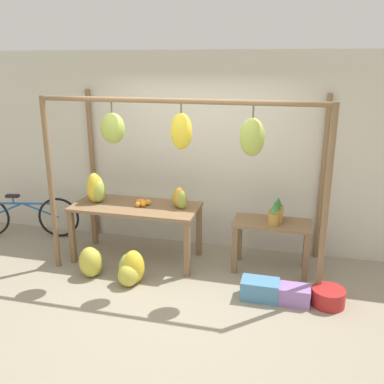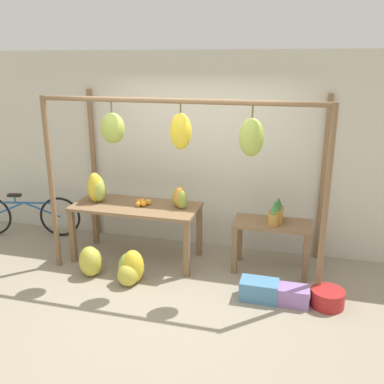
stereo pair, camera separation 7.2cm
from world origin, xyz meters
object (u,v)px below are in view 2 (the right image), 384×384
banana_pile_ground_right (131,269)px  banana_pile_ground_left (92,261)px  papaya_pile (180,198)px  orange_pile (142,203)px  parked_bicycle (25,215)px  banana_pile_on_table (97,189)px  blue_bucket (328,298)px  fruit_crate_white (259,290)px  fruit_crate_purple (291,295)px  pineapple_cluster (276,214)px

banana_pile_ground_right → banana_pile_ground_left: bearing=172.4°
papaya_pile → orange_pile: bearing=-175.3°
orange_pile → parked_bicycle: orange_pile is taller
banana_pile_on_table → blue_bucket: (3.10, -0.60, -0.87)m
fruit_crate_white → papaya_pile: papaya_pile is taller
banana_pile_ground_right → blue_bucket: banana_pile_ground_right is taller
banana_pile_on_table → parked_bicycle: banana_pile_on_table is taller
papaya_pile → fruit_crate_purple: (1.53, -0.70, -0.82)m
orange_pile → fruit_crate_white: 1.93m
banana_pile_ground_right → blue_bucket: (2.35, 0.08, -0.09)m
pineapple_cluster → papaya_pile: 1.26m
fruit_crate_white → banana_pile_ground_left: bearing=178.9°
fruit_crate_purple → fruit_crate_white: bearing=178.9°
orange_pile → banana_pile_ground_right: size_ratio=0.44×
fruit_crate_purple → banana_pile_ground_right: bearing=-179.2°
banana_pile_on_table → fruit_crate_purple: banana_pile_on_table is taller
pineapple_cluster → papaya_pile: (-1.26, -0.08, 0.12)m
orange_pile → parked_bicycle: 2.17m
banana_pile_ground_left → blue_bucket: (2.92, 0.01, -0.08)m
orange_pile → fruit_crate_white: orange_pile is taller
orange_pile → banana_pile_ground_left: size_ratio=0.46×
banana_pile_ground_left → fruit_crate_white: banana_pile_ground_left is taller
banana_pile_on_table → pineapple_cluster: banana_pile_on_table is taller
banana_pile_ground_left → fruit_crate_purple: banana_pile_ground_left is taller
banana_pile_ground_left → papaya_pile: 1.40m
orange_pile → pineapple_cluster: (1.77, 0.12, -0.03)m
pineapple_cluster → fruit_crate_white: 1.03m
orange_pile → fruit_crate_purple: (2.04, -0.65, -0.72)m
banana_pile_on_table → pineapple_cluster: size_ratio=1.12×
orange_pile → fruit_crate_purple: bearing=-17.7°
banana_pile_on_table → parked_bicycle: (-1.43, 0.30, -0.64)m
banana_pile_on_table → fruit_crate_purple: size_ratio=1.06×
orange_pile → blue_bucket: size_ratio=0.56×
banana_pile_ground_right → fruit_crate_white: (1.59, 0.03, -0.07)m
orange_pile → fruit_crate_purple: size_ratio=0.54×
pineapple_cluster → fruit_crate_white: bearing=-97.2°
parked_bicycle → pineapple_cluster: bearing=-2.6°
banana_pile_ground_left → papaya_pile: bearing=32.9°
banana_pile_ground_right → parked_bicycle: bearing=155.9°
banana_pile_ground_right → papaya_pile: 1.11m
fruit_crate_white → papaya_pile: size_ratio=1.50×
banana_pile_on_table → pineapple_cluster: (2.44, 0.12, -0.18)m
pineapple_cluster → banana_pile_ground_right: size_ratio=0.78×
pineapple_cluster → banana_pile_ground_left: (-2.25, -0.72, -0.62)m
blue_bucket → fruit_crate_purple: bearing=-172.0°
orange_pile → pineapple_cluster: bearing=3.8°
parked_bicycle → papaya_pile: size_ratio=5.84×
banana_pile_on_table → papaya_pile: (1.18, 0.04, -0.05)m
banana_pile_on_table → fruit_crate_white: banana_pile_on_table is taller
banana_pile_on_table → banana_pile_ground_left: banana_pile_on_table is taller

